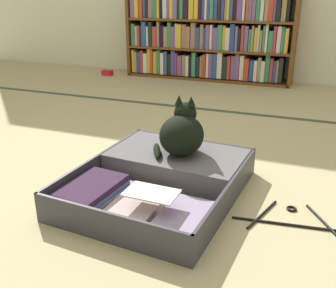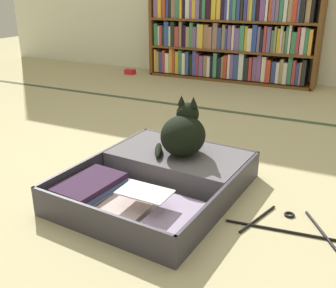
# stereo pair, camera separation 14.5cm
# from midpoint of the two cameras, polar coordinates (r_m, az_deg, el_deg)

# --- Properties ---
(ground_plane) EXTENTS (10.00, 10.00, 0.00)m
(ground_plane) POSITION_cam_midpoint_polar(r_m,az_deg,el_deg) (1.79, -4.94, -5.98)
(ground_plane) COLOR tan
(tatami_border) EXTENTS (4.80, 0.05, 0.00)m
(tatami_border) POSITION_cam_midpoint_polar(r_m,az_deg,el_deg) (2.87, 5.77, 4.81)
(tatami_border) COLOR #3A482F
(tatami_border) RESTS_ON ground_plane
(bookshelf) EXTENTS (1.59, 0.27, 0.84)m
(bookshelf) POSITION_cam_midpoint_polar(r_m,az_deg,el_deg) (3.84, 4.55, 15.25)
(bookshelf) COLOR brown
(bookshelf) RESTS_ON ground_plane
(open_suitcase) EXTENTS (0.69, 0.83, 0.12)m
(open_suitcase) POSITION_cam_midpoint_polar(r_m,az_deg,el_deg) (1.74, -3.07, -4.79)
(open_suitcase) COLOR #38353F
(open_suitcase) RESTS_ON ground_plane
(black_cat) EXTENTS (0.25, 0.24, 0.26)m
(black_cat) POSITION_cam_midpoint_polar(r_m,az_deg,el_deg) (1.76, -0.32, 1.53)
(black_cat) COLOR black
(black_cat) RESTS_ON open_suitcase
(clothes_hanger) EXTENTS (0.45, 0.25, 0.01)m
(clothes_hanger) POSITION_cam_midpoint_polar(r_m,az_deg,el_deg) (1.58, 14.99, -10.55)
(clothes_hanger) COLOR black
(clothes_hanger) RESTS_ON ground_plane
(small_red_pouch) EXTENTS (0.10, 0.07, 0.05)m
(small_red_pouch) POSITION_cam_midpoint_polar(r_m,az_deg,el_deg) (4.12, -9.75, 10.09)
(small_red_pouch) COLOR red
(small_red_pouch) RESTS_ON ground_plane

